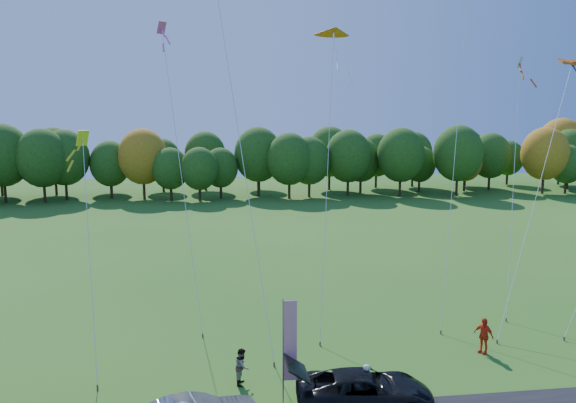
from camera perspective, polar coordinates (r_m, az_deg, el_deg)
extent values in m
plane|color=#245C18|center=(24.27, 1.93, -18.84)|extent=(160.00, 160.00, 0.00)
imported|color=black|center=(23.01, 7.77, -18.49)|extent=(5.44, 2.80, 1.47)
imported|color=silver|center=(23.34, 8.02, -17.87)|extent=(0.53, 0.67, 1.62)
imported|color=gray|center=(24.68, -4.68, -16.34)|extent=(0.73, 0.86, 1.55)
imported|color=red|center=(28.97, 19.24, -12.71)|extent=(0.90, 1.08, 1.73)
cylinder|color=#999999|center=(22.52, -0.51, -15.02)|extent=(0.06, 0.06, 4.32)
cube|color=red|center=(22.38, 0.20, -13.97)|extent=(0.54, 0.04, 3.24)
cube|color=navy|center=(21.97, 0.19, -11.06)|extent=(0.54, 0.03, 0.84)
cylinder|color=#4C3F33|center=(26.39, -1.41, -16.20)|extent=(0.08, 0.08, 0.20)
cylinder|color=#4C3F33|center=(30.88, 15.26, -12.68)|extent=(0.08, 0.08, 0.20)
cylinder|color=#4C3F33|center=(28.52, 3.28, -14.22)|extent=(0.08, 0.08, 0.20)
cone|color=#D85D0D|center=(35.48, 4.67, 16.87)|extent=(2.26, 1.73, 2.47)
cylinder|color=#4C3F33|center=(30.56, 20.48, -13.17)|extent=(0.08, 0.08, 0.20)
cube|color=#CD5416|center=(38.69, 26.91, 12.43)|extent=(3.44, 1.19, 1.30)
cylinder|color=#4C3F33|center=(25.70, -18.79, -17.42)|extent=(0.08, 0.08, 0.20)
cube|color=#E8F81A|center=(28.75, -20.14, 6.07)|extent=(1.26, 1.26, 1.50)
cylinder|color=#4C3F33|center=(33.68, 21.29, -11.14)|extent=(0.08, 0.08, 0.20)
cube|color=silver|center=(40.15, 22.51, 12.96)|extent=(1.14, 1.14, 1.35)
cylinder|color=#4C3F33|center=(29.78, -8.66, -13.29)|extent=(0.08, 0.08, 0.20)
cube|color=#E84D7F|center=(33.87, -12.72, 16.85)|extent=(1.14, 1.14, 1.36)
cylinder|color=#4C3F33|center=(32.21, 26.25, -12.39)|extent=(0.08, 0.08, 0.20)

